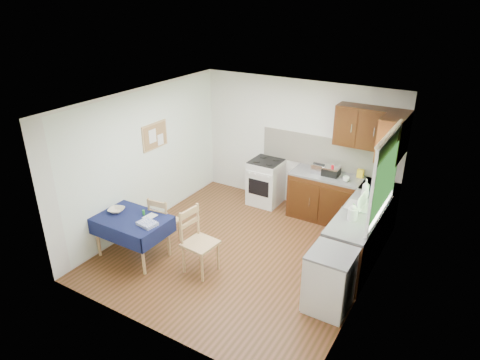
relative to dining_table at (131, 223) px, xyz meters
The scene contains 33 objects.
floor 1.84m from the dining_table, 33.99° to the left, with size 4.20×4.20×0.00m, color #472E13.
ceiling 2.58m from the dining_table, 33.99° to the left, with size 4.00×4.20×0.02m, color silver.
wall_back 3.46m from the dining_table, 64.82° to the left, with size 4.00×0.02×2.50m, color silver.
wall_front 1.94m from the dining_table, 37.90° to the right, with size 4.00×0.02×2.50m, color silver.
wall_left 1.30m from the dining_table, 119.63° to the left, with size 0.02×4.20×2.50m, color white.
wall_right 3.64m from the dining_table, 15.79° to the left, with size 0.02×4.20×2.50m, color silver.
base_cabinets 3.59m from the dining_table, 38.53° to the left, with size 1.90×2.30×0.86m.
worktop_back 3.74m from the dining_table, 48.03° to the left, with size 1.90×0.60×0.04m, color slate.
worktop_right 3.55m from the dining_table, 27.32° to the left, with size 0.60×1.70×0.04m, color slate.
worktop_corner 4.20m from the dining_table, 41.41° to the left, with size 0.60×0.60×0.04m, color slate.
splashback 3.76m from the dining_table, 55.59° to the left, with size 2.70×0.02×0.60m, color white.
upper_cabinets 4.25m from the dining_table, 43.05° to the left, with size 1.20×0.85×0.70m.
stove 2.93m from the dining_table, 71.17° to the left, with size 0.60×0.61×0.92m.
window 3.95m from the dining_table, 26.11° to the left, with size 0.04×1.48×1.26m.
fridge 3.18m from the dining_table, ahead, with size 0.58×0.60×0.89m.
corkboard 1.70m from the dining_table, 112.39° to the left, with size 0.04×0.62×0.47m.
dining_table is the anchor object (origin of this frame).
chair_far 0.55m from the dining_table, 64.77° to the left, with size 0.45×0.45×0.91m.
chair_near 1.15m from the dining_table, 10.96° to the left, with size 0.50×0.50×1.03m.
toaster 3.44m from the dining_table, 53.34° to the left, with size 0.26×0.16×0.20m.
sandwich_press 3.60m from the dining_table, 50.78° to the left, with size 0.29×0.25×0.17m.
sauce_bottle 3.57m from the dining_table, 49.28° to the left, with size 0.05×0.05×0.23m, color red.
yellow_packet 4.05m from the dining_table, 47.04° to the left, with size 0.11×0.07×0.15m, color yellow.
dish_rack 3.62m from the dining_table, 30.21° to the left, with size 0.47×0.35×0.22m.
kettle 3.41m from the dining_table, 23.87° to the left, with size 0.14×0.14×0.24m.
cup 3.72m from the dining_table, 45.68° to the left, with size 0.12×0.12×0.09m, color white.
soap_bottle_a 3.78m from the dining_table, 35.69° to the left, with size 0.12×0.12×0.32m, color silver.
soap_bottle_b 3.95m from the dining_table, 37.21° to the left, with size 0.09×0.09×0.20m, color blue.
soap_bottle_c 3.45m from the dining_table, 26.89° to the left, with size 0.13×0.13×0.16m, color #24842D.
plate_bowl 0.35m from the dining_table, behind, with size 0.25×0.25×0.06m, color beige.
book 0.27m from the dining_table, 42.88° to the left, with size 0.15×0.21×0.02m, color white.
spice_jar 0.26m from the dining_table, 53.94° to the left, with size 0.04×0.04×0.08m, color #227E2E.
tea_towel 0.41m from the dining_table, ahead, with size 0.28×0.22×0.05m, color #293E97.
Camera 1 is at (3.06, -5.14, 4.00)m, focal length 32.00 mm.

